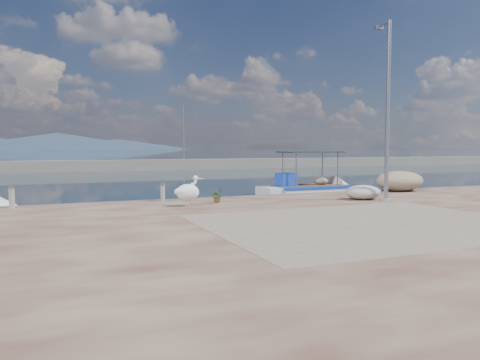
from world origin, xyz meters
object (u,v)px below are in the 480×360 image
object	(u,v)px
boat_right	(309,192)
pelican	(188,192)
bollard_near	(163,191)
lamp_post	(387,117)

from	to	relation	value
boat_right	pelican	xyz separation A→B (m)	(-8.44, -5.64, 0.80)
bollard_near	lamp_post	bearing A→B (deg)	-22.87
boat_right	lamp_post	xyz separation A→B (m)	(-0.78, -7.07, 3.58)
boat_right	pelican	world-z (taller)	boat_right
boat_right	bollard_near	world-z (taller)	boat_right
boat_right	bollard_near	xyz separation A→B (m)	(-8.89, -3.65, 0.66)
lamp_post	bollard_near	bearing A→B (deg)	157.13
boat_right	pelican	size ratio (longest dim) A/B	5.13
boat_right	pelican	bearing A→B (deg)	-147.30
pelican	lamp_post	bearing A→B (deg)	-14.74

